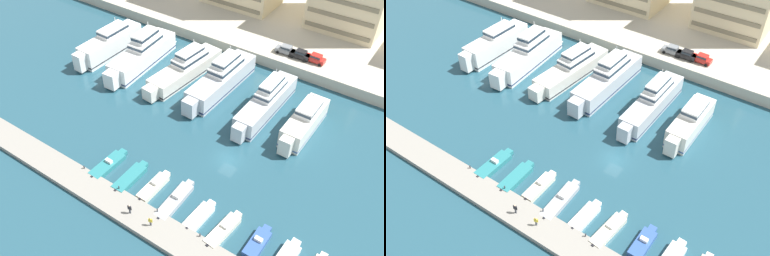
# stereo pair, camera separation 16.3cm
# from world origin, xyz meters

# --- Properties ---
(ground_plane) EXTENTS (400.00, 400.00, 0.00)m
(ground_plane) POSITION_xyz_m (0.00, 0.00, 0.00)
(ground_plane) COLOR #234C5B
(quay_promenade) EXTENTS (180.00, 70.00, 2.38)m
(quay_promenade) POSITION_xyz_m (0.00, 62.47, 1.19)
(quay_promenade) COLOR #BCB29E
(quay_promenade) RESTS_ON ground
(pier_dock) EXTENTS (120.00, 4.61, 0.79)m
(pier_dock) POSITION_xyz_m (0.00, -17.18, 0.39)
(pier_dock) COLOR gray
(pier_dock) RESTS_ON ground
(yacht_white_far_left) EXTENTS (4.50, 18.43, 7.57)m
(yacht_white_far_left) POSITION_xyz_m (-37.59, 12.88, 2.45)
(yacht_white_far_left) COLOR white
(yacht_white_far_left) RESTS_ON ground
(yacht_white_left) EXTENTS (5.63, 21.04, 8.69)m
(yacht_white_left) POSITION_xyz_m (-29.16, 13.59, 2.54)
(yacht_white_left) COLOR white
(yacht_white_left) RESTS_ON ground
(yacht_ivory_mid_left) EXTENTS (6.26, 21.15, 7.45)m
(yacht_ivory_mid_left) POSITION_xyz_m (-19.22, 15.01, 2.04)
(yacht_ivory_mid_left) COLOR silver
(yacht_ivory_mid_left) RESTS_ON ground
(yacht_silver_center_left) EXTENTS (4.98, 21.29, 8.32)m
(yacht_silver_center_left) POSITION_xyz_m (-11.14, 15.50, 2.43)
(yacht_silver_center_left) COLOR silver
(yacht_silver_center_left) RESTS_ON ground
(yacht_silver_center) EXTENTS (4.03, 20.16, 7.97)m
(yacht_silver_center) POSITION_xyz_m (-0.85, 14.20, 2.28)
(yacht_silver_center) COLOR silver
(yacht_silver_center) RESTS_ON ground
(yacht_ivory_center_right) EXTENTS (3.85, 15.18, 6.95)m
(yacht_ivory_center_right) POSITION_xyz_m (6.94, 13.09, 2.14)
(yacht_ivory_center_right) COLOR silver
(yacht_ivory_center_right) RESTS_ON ground
(motorboat_teal_far_left) EXTENTS (2.32, 7.55, 1.31)m
(motorboat_teal_far_left) POSITION_xyz_m (-14.91, -12.18, 0.43)
(motorboat_teal_far_left) COLOR teal
(motorboat_teal_far_left) RESTS_ON ground
(motorboat_teal_left) EXTENTS (2.22, 7.30, 0.89)m
(motorboat_teal_left) POSITION_xyz_m (-10.23, -12.26, 0.44)
(motorboat_teal_left) COLOR teal
(motorboat_teal_left) RESTS_ON ground
(motorboat_cream_mid_left) EXTENTS (1.90, 6.84, 1.41)m
(motorboat_cream_mid_left) POSITION_xyz_m (-6.12, -11.65, 0.47)
(motorboat_cream_mid_left) COLOR beige
(motorboat_cream_mid_left) RESTS_ON ground
(motorboat_grey_center_left) EXTENTS (2.21, 8.61, 1.36)m
(motorboat_grey_center_left) POSITION_xyz_m (-1.96, -11.91, 0.42)
(motorboat_grey_center_left) COLOR #9EA3A8
(motorboat_grey_center_left) RESTS_ON ground
(motorboat_white_center) EXTENTS (2.34, 6.28, 0.83)m
(motorboat_white_center) POSITION_xyz_m (2.54, -12.15, 0.38)
(motorboat_white_center) COLOR white
(motorboat_white_center) RESTS_ON ground
(motorboat_cream_center_right) EXTENTS (2.52, 7.37, 1.31)m
(motorboat_cream_center_right) POSITION_xyz_m (6.54, -12.30, 0.47)
(motorboat_cream_center_right) COLOR beige
(motorboat_cream_center_right) RESTS_ON ground
(motorboat_blue_mid_right) EXTENTS (2.01, 6.01, 1.34)m
(motorboat_blue_mid_right) POSITION_xyz_m (11.37, -11.42, 0.48)
(motorboat_blue_mid_right) COLOR #33569E
(motorboat_blue_mid_right) RESTS_ON ground
(car_grey_far_left) EXTENTS (4.17, 2.07, 1.80)m
(car_grey_far_left) POSITION_xyz_m (-5.09, 30.88, 3.35)
(car_grey_far_left) COLOR slate
(car_grey_far_left) RESTS_ON quay_promenade
(car_black_left) EXTENTS (4.10, 1.92, 1.80)m
(car_black_left) POSITION_xyz_m (-1.84, 30.89, 3.35)
(car_black_left) COLOR black
(car_black_left) RESTS_ON quay_promenade
(car_red_mid_left) EXTENTS (4.13, 1.98, 1.80)m
(car_red_mid_left) POSITION_xyz_m (1.26, 31.23, 3.35)
(car_red_mid_left) COLOR red
(car_red_mid_left) RESTS_ON quay_promenade
(pedestrian_near_edge) EXTENTS (0.61, 0.34, 1.64)m
(pedestrian_near_edge) POSITION_xyz_m (-1.97, -17.49, 1.76)
(pedestrian_near_edge) COLOR #4C515B
(pedestrian_near_edge) RESTS_ON pier_dock
(pedestrian_mid_deck) EXTENTS (0.68, 0.30, 1.76)m
(pedestrian_mid_deck) POSITION_xyz_m (-5.66, -17.53, 1.83)
(pedestrian_mid_deck) COLOR #4C515B
(pedestrian_mid_deck) RESTS_ON pier_dock
(bollard_west) EXTENTS (0.20, 0.20, 0.61)m
(bollard_west) POSITION_xyz_m (-17.16, -15.12, 1.11)
(bollard_west) COLOR #2D2D33
(bollard_west) RESTS_ON pier_dock
(bollard_west_mid) EXTENTS (0.20, 0.20, 0.61)m
(bollard_west_mid) POSITION_xyz_m (-9.91, -15.12, 1.11)
(bollard_west_mid) COLOR #2D2D33
(bollard_west_mid) RESTS_ON pier_dock
(bollard_east_mid) EXTENTS (0.20, 0.20, 0.61)m
(bollard_east_mid) POSITION_xyz_m (-2.67, -15.12, 1.11)
(bollard_east_mid) COLOR #2D2D33
(bollard_east_mid) RESTS_ON pier_dock
(bollard_east) EXTENTS (0.20, 0.20, 0.61)m
(bollard_east) POSITION_xyz_m (4.58, -15.12, 1.11)
(bollard_east) COLOR #2D2D33
(bollard_east) RESTS_ON pier_dock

